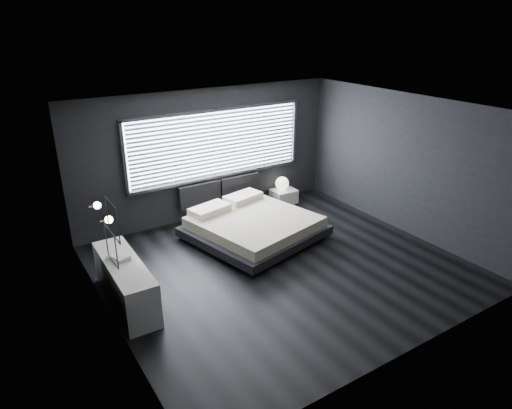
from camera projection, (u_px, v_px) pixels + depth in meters
room at (283, 193)px, 7.65m from camera, size 6.04×6.00×2.80m
window at (218, 144)px, 9.77m from camera, size 4.14×0.09×1.52m
headboard at (220, 190)px, 10.12m from camera, size 1.96×0.16×0.52m
sconce_near at (109, 220)px, 6.18m from camera, size 0.18×0.11×0.11m
sconce_far at (97, 205)px, 6.65m from camera, size 0.18×0.11×0.11m
wall_art_upper at (112, 220)px, 5.57m from camera, size 0.01×0.48×0.48m
wall_art_lower at (111, 246)px, 5.95m from camera, size 0.01×0.48×0.48m
bed at (253, 225)px, 9.14m from camera, size 2.73×2.66×0.60m
nightstand at (284, 196)px, 10.92m from camera, size 0.56×0.47×0.32m
orb_lamp at (282, 183)px, 10.80m from camera, size 0.32×0.32×0.32m
dresser at (126, 282)px, 7.02m from camera, size 0.54×1.81×0.72m
book_stack at (119, 257)px, 6.95m from camera, size 0.30×0.37×0.07m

